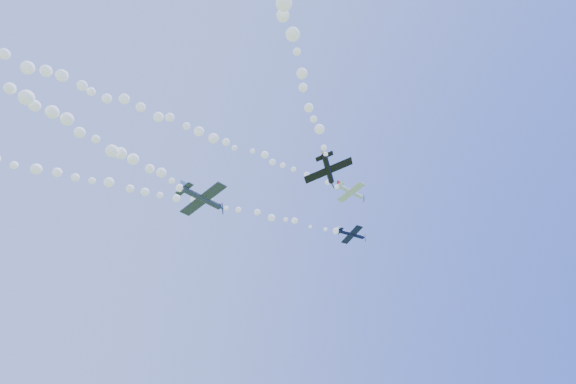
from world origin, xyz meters
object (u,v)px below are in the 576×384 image
plane_white (351,192)px  plane_grey (203,198)px  plane_navy (352,234)px  plane_black (328,170)px

plane_white → plane_grey: 28.87m
plane_navy → plane_grey: (-33.37, -10.67, -9.30)m
plane_grey → plane_black: 19.34m
plane_white → plane_black: 26.20m
plane_black → plane_white: bearing=-1.9°
plane_navy → plane_black: 36.41m
plane_grey → plane_black: size_ratio=1.51×
plane_white → plane_black: plane_white is taller
plane_navy → plane_grey: size_ratio=0.81×
plane_navy → plane_black: plane_navy is taller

